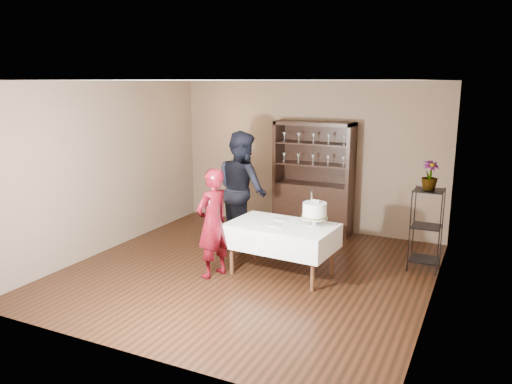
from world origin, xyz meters
TOP-DOWN VIEW (x-y plane):
  - floor at (0.00, 0.00)m, footprint 5.00×5.00m
  - ceiling at (0.00, 0.00)m, footprint 5.00×5.00m
  - back_wall at (0.00, 2.50)m, footprint 5.00×0.02m
  - wall_left at (-2.50, 0.00)m, footprint 0.02×5.00m
  - wall_right at (2.50, 0.00)m, footprint 0.02×5.00m
  - china_hutch at (0.20, 2.25)m, footprint 1.40×0.48m
  - plant_etagere at (2.28, 1.20)m, footprint 0.42×0.42m
  - cake_table at (0.47, 0.14)m, footprint 1.53×1.01m
  - woman at (-0.37, -0.35)m, footprint 0.51×0.64m
  - man at (-0.60, 1.01)m, footprint 1.18×1.13m
  - cake at (0.90, 0.28)m, footprint 0.37×0.37m
  - plate_near at (0.39, 0.04)m, footprint 0.23×0.23m
  - plate_far at (0.36, 0.35)m, footprint 0.23×0.23m
  - potted_plant at (2.27, 1.20)m, footprint 0.32×0.32m

SIDE VIEW (x-z plane):
  - floor at x=0.00m, z-range 0.00..0.00m
  - cake_table at x=0.47m, z-range 0.19..0.93m
  - plant_etagere at x=2.28m, z-range 0.05..1.25m
  - china_hutch at x=0.20m, z-range -0.34..1.66m
  - plate_near at x=0.39m, z-range 0.73..0.75m
  - plate_far at x=0.36m, z-range 0.73..0.75m
  - woman at x=-0.37m, z-range 0.00..1.54m
  - cake at x=0.90m, z-range 0.68..1.19m
  - man at x=-0.60m, z-range 0.00..1.92m
  - back_wall at x=0.00m, z-range 0.00..2.70m
  - wall_left at x=-2.50m, z-range 0.00..2.70m
  - wall_right at x=2.50m, z-range 0.00..2.70m
  - potted_plant at x=2.27m, z-range 1.19..1.60m
  - ceiling at x=0.00m, z-range 2.70..2.70m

